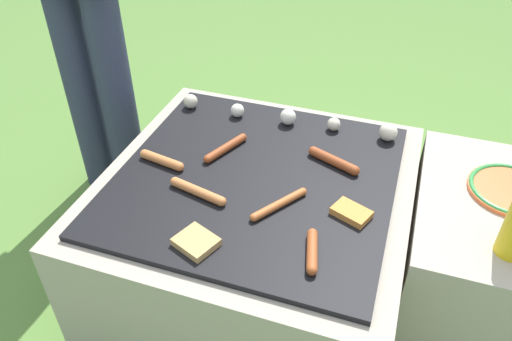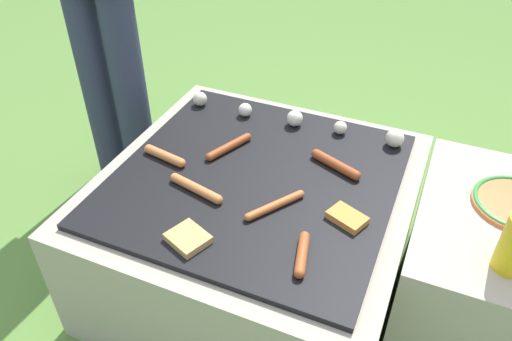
{
  "view_description": "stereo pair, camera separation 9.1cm",
  "coord_description": "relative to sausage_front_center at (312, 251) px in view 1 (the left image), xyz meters",
  "views": [
    {
      "loc": [
        0.37,
        -1.08,
        1.35
      ],
      "look_at": [
        0.0,
        0.0,
        0.46
      ],
      "focal_mm": 35.0,
      "sensor_mm": 36.0,
      "label": 1
    },
    {
      "loc": [
        0.46,
        -1.05,
        1.35
      ],
      "look_at": [
        0.0,
        0.0,
        0.46
      ],
      "focal_mm": 35.0,
      "sensor_mm": 36.0,
      "label": 2
    }
  ],
  "objects": [
    {
      "name": "bread_slice_right",
      "position": [
        0.07,
        0.17,
        -0.0
      ],
      "size": [
        0.12,
        0.1,
        0.02
      ],
      "color": "#D18438",
      "rests_on": "grill"
    },
    {
      "name": "sausage_front_center",
      "position": [
        0.0,
        0.0,
        0.0
      ],
      "size": [
        0.05,
        0.14,
        0.03
      ],
      "color": "#A34C23",
      "rests_on": "grill"
    },
    {
      "name": "sausage_mid_right",
      "position": [
        -0.36,
        0.34,
        -0.0
      ],
      "size": [
        0.09,
        0.17,
        0.03
      ],
      "color": "#93421E",
      "rests_on": "grill"
    },
    {
      "name": "side_ledge",
      "position": [
        0.47,
        0.35,
        -0.23
      ],
      "size": [
        0.49,
        0.62,
        0.44
      ],
      "color": "#A89E8C",
      "rests_on": "ground_plane"
    },
    {
      "name": "sausage_back_center",
      "position": [
        -0.13,
        0.14,
        -0.0
      ],
      "size": [
        0.12,
        0.17,
        0.02
      ],
      "color": "#B7602D",
      "rests_on": "grill"
    },
    {
      "name": "sausage_front_left",
      "position": [
        -0.03,
        0.38,
        0.0
      ],
      "size": [
        0.17,
        0.09,
        0.03
      ],
      "color": "#93421E",
      "rests_on": "grill"
    },
    {
      "name": "sausage_back_left",
      "position": [
        -0.52,
        0.21,
        0.0
      ],
      "size": [
        0.16,
        0.05,
        0.03
      ],
      "color": "#C6753D",
      "rests_on": "grill"
    },
    {
      "name": "mushroom_row",
      "position": [
        -0.2,
        0.56,
        0.01
      ],
      "size": [
        0.74,
        0.07,
        0.06
      ],
      "color": "beige",
      "rests_on": "grill"
    },
    {
      "name": "plate_colorful",
      "position": [
        0.47,
        0.41,
        -0.0
      ],
      "size": [
        0.24,
        0.24,
        0.02
      ],
      "color": "orange",
      "rests_on": "side_ledge"
    },
    {
      "name": "grill",
      "position": [
        -0.23,
        0.25,
        -0.24
      ],
      "size": [
        0.9,
        0.9,
        0.44
      ],
      "color": "#A89E8C",
      "rests_on": "ground_plane"
    },
    {
      "name": "ground_plane",
      "position": [
        -0.23,
        0.25,
        -0.46
      ],
      "size": [
        14.0,
        14.0,
        0.0
      ],
      "primitive_type": "plane",
      "color": "#567F38"
    },
    {
      "name": "bread_slice_left",
      "position": [
        -0.28,
        -0.06,
        -0.0
      ],
      "size": [
        0.12,
        0.12,
        0.02
      ],
      "color": "tan",
      "rests_on": "grill"
    },
    {
      "name": "sausage_mid_left",
      "position": [
        -0.36,
        0.12,
        0.0
      ],
      "size": [
        0.18,
        0.06,
        0.03
      ],
      "color": "#C6753D",
      "rests_on": "grill"
    }
  ]
}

